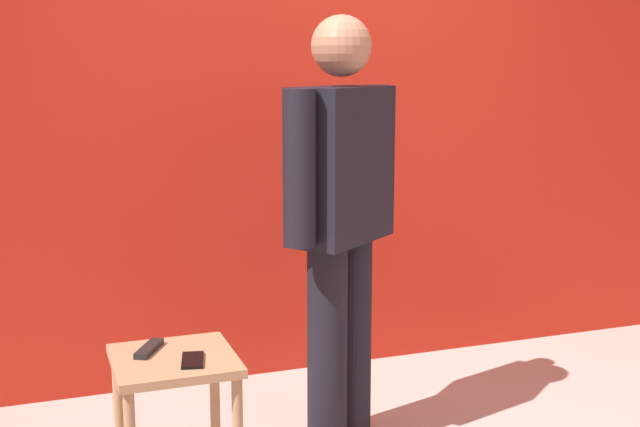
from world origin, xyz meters
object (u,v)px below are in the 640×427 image
standing_person (340,212)px  tv_remote (149,349)px  cell_phone (193,360)px  side_table (175,396)px

standing_person → tv_remote: 0.99m
standing_person → cell_phone: size_ratio=12.39×
cell_phone → tv_remote: (-0.12, 0.15, 0.01)m
standing_person → side_table: size_ratio=2.81×
side_table → cell_phone: (0.05, -0.07, 0.14)m
tv_remote → standing_person: bearing=53.6°
cell_phone → tv_remote: 0.19m
standing_person → cell_phone: (-0.72, -0.52, -0.36)m
side_table → tv_remote: (-0.07, 0.08, 0.15)m
side_table → cell_phone: 0.17m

